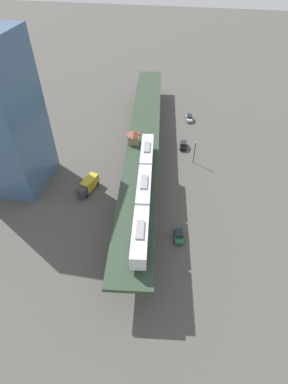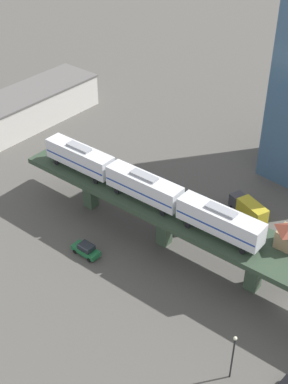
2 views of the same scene
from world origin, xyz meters
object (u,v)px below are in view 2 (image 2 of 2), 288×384
object	(u,v)px
subway_train	(144,186)
street_lamp	(233,354)
delivery_truck	(249,209)
street_car_green	(86,250)
warehouse_building	(34,105)

from	to	relation	value
subway_train	street_lamp	distance (m)	26.74
delivery_truck	street_lamp	world-z (taller)	street_lamp
street_lamp	street_car_green	bearing A→B (deg)	86.86
street_car_green	subway_train	bearing A→B (deg)	-23.24
subway_train	street_car_green	size ratio (longest dim) A/B	8.15
street_lamp	delivery_truck	bearing A→B (deg)	32.76
subway_train	delivery_truck	xyz separation A→B (m)	(15.63, -7.73, -8.20)
delivery_truck	warehouse_building	bearing A→B (deg)	95.20
subway_train	delivery_truck	bearing A→B (deg)	-26.32
warehouse_building	street_lamp	bearing A→B (deg)	-106.99
street_lamp	warehouse_building	xyz separation A→B (m)	(20.81, 68.10, -0.70)
warehouse_building	delivery_truck	bearing A→B (deg)	-84.80
subway_train	street_car_green	xyz separation A→B (m)	(-8.36, 3.59, -9.02)
delivery_truck	street_lamp	xyz separation A→B (m)	(-25.51, -16.42, 2.35)
street_car_green	warehouse_building	distance (m)	44.80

